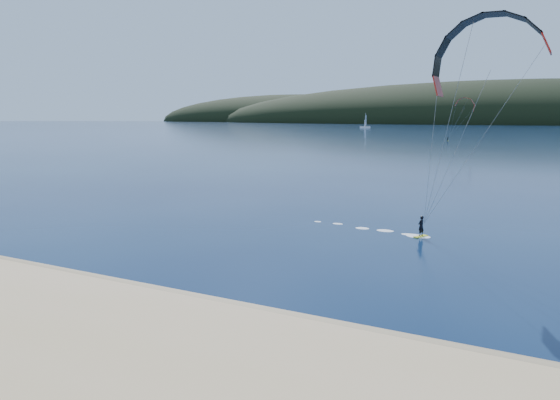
# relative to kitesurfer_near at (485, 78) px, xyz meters

# --- Properties ---
(ground) EXTENTS (1800.00, 1800.00, 0.00)m
(ground) POSITION_rel_kitesurfer_near_xyz_m (-11.96, -20.76, -12.39)
(ground) COLOR #071736
(ground) RESTS_ON ground
(wet_sand) EXTENTS (220.00, 2.50, 0.10)m
(wet_sand) POSITION_rel_kitesurfer_near_xyz_m (-11.96, -16.26, -12.34)
(wet_sand) COLOR #856E4D
(wet_sand) RESTS_ON ground
(headland) EXTENTS (1200.00, 310.00, 140.00)m
(headland) POSITION_rel_kitesurfer_near_xyz_m (-11.33, 724.52, -12.39)
(headland) COLOR black
(headland) RESTS_ON ground
(kitesurfer_near) EXTENTS (19.92, 8.36, 16.01)m
(kitesurfer_near) POSITION_rel_kitesurfer_near_xyz_m (0.00, 0.00, 0.00)
(kitesurfer_near) COLOR #C6D418
(kitesurfer_near) RESTS_ON ground
(kitesurfer_far) EXTENTS (10.82, 6.54, 15.89)m
(kitesurfer_far) POSITION_rel_kitesurfer_near_xyz_m (-27.56, 174.01, 0.56)
(kitesurfer_far) COLOR #C6D418
(kitesurfer_far) RESTS_ON ground
(sailboat) EXTENTS (8.45, 5.45, 12.04)m
(sailboat) POSITION_rel_kitesurfer_near_xyz_m (-135.02, 377.47, -11.50)
(sailboat) COLOR white
(sailboat) RESTS_ON ground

